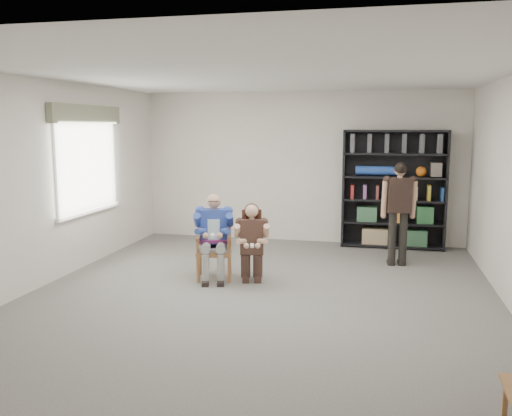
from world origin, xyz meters
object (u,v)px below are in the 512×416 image
(seated_man, at_px, (214,237))
(armchair, at_px, (214,246))
(bookshelf, at_px, (394,189))
(standing_man, at_px, (399,214))
(kneeling_woman, at_px, (252,244))

(seated_man, bearing_deg, armchair, 0.00)
(seated_man, height_order, bookshelf, bookshelf)
(standing_man, bearing_deg, seated_man, -161.96)
(seated_man, height_order, kneeling_woman, seated_man)
(armchair, xyz_separation_m, bookshelf, (2.52, 2.64, 0.58))
(seated_man, bearing_deg, kneeling_woman, -25.71)
(armchair, xyz_separation_m, seated_man, (0.00, 0.00, 0.14))
(armchair, xyz_separation_m, standing_man, (2.58, 1.34, 0.34))
(bookshelf, bearing_deg, kneeling_woman, -125.09)
(kneeling_woman, relative_size, standing_man, 0.69)
(armchair, height_order, seated_man, seated_man)
(armchair, relative_size, bookshelf, 0.45)
(kneeling_woman, xyz_separation_m, standing_man, (2.00, 1.46, 0.25))
(kneeling_woman, bearing_deg, seated_man, 154.29)
(standing_man, bearing_deg, armchair, -161.96)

